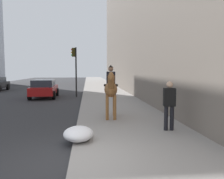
{
  "coord_description": "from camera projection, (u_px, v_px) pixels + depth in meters",
  "views": [
    {
      "loc": [
        -5.26,
        -0.44,
        2.22
      ],
      "look_at": [
        4.0,
        -1.44,
        1.4
      ],
      "focal_mm": 36.32,
      "sensor_mm": 36.0,
      "label": 1
    }
  ],
  "objects": [
    {
      "name": "sidewalk_slab",
      "position": [
        154.0,
        157.0,
        5.57
      ],
      "size": [
        120.0,
        4.1,
        0.12
      ],
      "primitive_type": "cube",
      "color": "gray",
      "rests_on": "ground"
    },
    {
      "name": "pedestrian_greeting",
      "position": [
        169.0,
        102.0,
        7.79
      ],
      "size": [
        0.32,
        0.44,
        1.7
      ],
      "rotation": [
        0.0,
        0.0,
        -0.16
      ],
      "color": "black",
      "rests_on": "sidewalk_slab"
    },
    {
      "name": "traffic_light_near_curb",
      "position": [
        75.0,
        64.0,
        18.19
      ],
      "size": [
        0.2,
        0.44,
        4.0
      ],
      "color": "black",
      "rests_on": "ground"
    },
    {
      "name": "car_near_lane",
      "position": [
        44.0,
        88.0,
        17.84
      ],
      "size": [
        4.07,
        2.07,
        1.44
      ],
      "rotation": [
        0.0,
        0.0,
        0.03
      ],
      "color": "maroon",
      "rests_on": "ground"
    },
    {
      "name": "mounted_horse_near",
      "position": [
        111.0,
        89.0,
        9.75
      ],
      "size": [
        2.15,
        0.69,
        2.3
      ],
      "rotation": [
        0.0,
        0.0,
        3.05
      ],
      "color": "brown",
      "rests_on": "sidewalk_slab"
    },
    {
      "name": "snow_pile_near",
      "position": [
        78.0,
        134.0,
        6.73
      ],
      "size": [
        1.15,
        0.89,
        0.4
      ],
      "primitive_type": "ellipsoid",
      "color": "white",
      "rests_on": "sidewalk_slab"
    }
  ]
}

